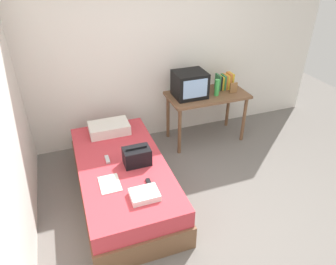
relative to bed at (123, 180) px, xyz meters
name	(u,v)px	position (x,y,z in m)	size (l,w,h in m)	color
ground_plane	(221,216)	(0.94, -0.70, -0.24)	(8.00, 8.00, 0.00)	slate
wall_back	(162,52)	(0.94, 1.30, 1.06)	(5.20, 0.10, 2.60)	silver
bed	(123,180)	(0.00, 0.00, 0.00)	(1.00, 2.00, 0.48)	brown
desk	(207,100)	(1.47, 0.84, 0.42)	(1.16, 0.60, 0.76)	brown
tv	(190,84)	(1.20, 0.86, 0.70)	(0.44, 0.39, 0.36)	black
water_bottle	(217,88)	(1.57, 0.75, 0.64)	(0.07, 0.07, 0.24)	green
book_row	(224,82)	(1.79, 0.94, 0.63)	(0.24, 0.16, 0.24)	#337F47
picture_frame	(234,88)	(1.84, 0.75, 0.60)	(0.11, 0.02, 0.15)	olive
pillow	(109,128)	(0.00, 0.72, 0.31)	(0.52, 0.33, 0.13)	silver
handbag	(137,156)	(0.17, -0.07, 0.34)	(0.30, 0.20, 0.22)	black
magazine	(110,184)	(-0.20, -0.31, 0.25)	(0.21, 0.29, 0.01)	white
remote_dark	(149,184)	(0.19, -0.46, 0.25)	(0.04, 0.16, 0.02)	black
remote_silver	(107,159)	(-0.14, 0.11, 0.25)	(0.04, 0.14, 0.02)	#B7B7BC
folded_towel	(145,195)	(0.09, -0.62, 0.28)	(0.28, 0.22, 0.07)	white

